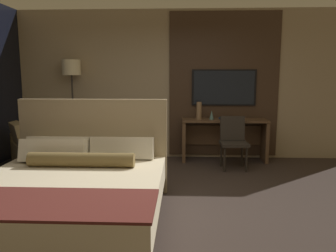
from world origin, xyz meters
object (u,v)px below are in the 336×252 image
object	(u,v)px
vase_short	(212,115)
vase_tall	(199,111)
armchair_by_window	(35,152)
book	(226,118)
desk	(224,133)
tv	(224,88)
desk_chair	(233,138)
floor_lamp	(72,76)
bed	(71,193)

from	to	relation	value
vase_short	vase_tall	bearing A→B (deg)	-179.71
armchair_by_window	book	xyz separation A→B (m)	(3.32, 0.65, 0.51)
book	desk	bearing A→B (deg)	-149.01
tv	armchair_by_window	distance (m)	3.57
tv	vase_tall	bearing A→B (deg)	-153.27
vase_short	book	distance (m)	0.28
tv	book	distance (m)	0.59
desk_chair	vase_short	xyz separation A→B (m)	(-0.33, 0.47, 0.33)
floor_lamp	vase_tall	size ratio (longest dim) A/B	5.82
armchair_by_window	floor_lamp	bearing A→B (deg)	-73.54
desk_chair	desk	bearing A→B (deg)	98.16
desk	vase_short	distance (m)	0.42
bed	desk	bearing A→B (deg)	53.73
vase_tall	book	bearing A→B (deg)	6.81
armchair_by_window	book	world-z (taller)	armchair_by_window
vase_short	book	bearing A→B (deg)	12.39
desk_chair	vase_tall	distance (m)	0.84
armchair_by_window	vase_tall	distance (m)	2.96
desk_chair	vase_short	world-z (taller)	vase_short
desk_chair	floor_lamp	size ratio (longest dim) A/B	0.48
vase_short	book	size ratio (longest dim) A/B	0.66
desk	book	size ratio (longest dim) A/B	6.20
floor_lamp	book	world-z (taller)	floor_lamp
bed	floor_lamp	xyz separation A→B (m)	(-0.86, 2.70, 1.25)
vase_short	tv	bearing A→B (deg)	44.58
vase_tall	vase_short	bearing A→B (deg)	0.29
desk	bed	bearing A→B (deg)	-126.27
bed	floor_lamp	size ratio (longest dim) A/B	1.13
desk	tv	xyz separation A→B (m)	(0.00, 0.19, 0.84)
desk_chair	armchair_by_window	bearing A→B (deg)	-179.78
desk	armchair_by_window	distance (m)	3.37
desk_chair	armchair_by_window	size ratio (longest dim) A/B	0.87
floor_lamp	desk	bearing A→B (deg)	-0.27
desk	floor_lamp	distance (m)	3.02
desk	vase_tall	xyz separation A→B (m)	(-0.47, -0.04, 0.42)
armchair_by_window	vase_short	size ratio (longest dim) A/B	6.14
desk	tv	bearing A→B (deg)	90.00
bed	desk_chair	distance (m)	3.01
desk_chair	vase_short	bearing A→B (deg)	123.35
floor_lamp	desk_chair	bearing A→B (deg)	-10.18
floor_lamp	vase_tall	xyz separation A→B (m)	(2.36, -0.06, -0.63)
bed	desk_chair	bearing A→B (deg)	46.53
tv	vase_short	bearing A→B (deg)	-135.42
tv	desk_chair	xyz separation A→B (m)	(0.09, -0.70, -0.82)
bed	tv	bearing A→B (deg)	55.60
tv	floor_lamp	bearing A→B (deg)	-176.36
floor_lamp	tv	bearing A→B (deg)	3.64
book	bed	bearing A→B (deg)	-126.46
desk_chair	book	world-z (taller)	desk_chair
tv	desk	bearing A→B (deg)	-90.00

